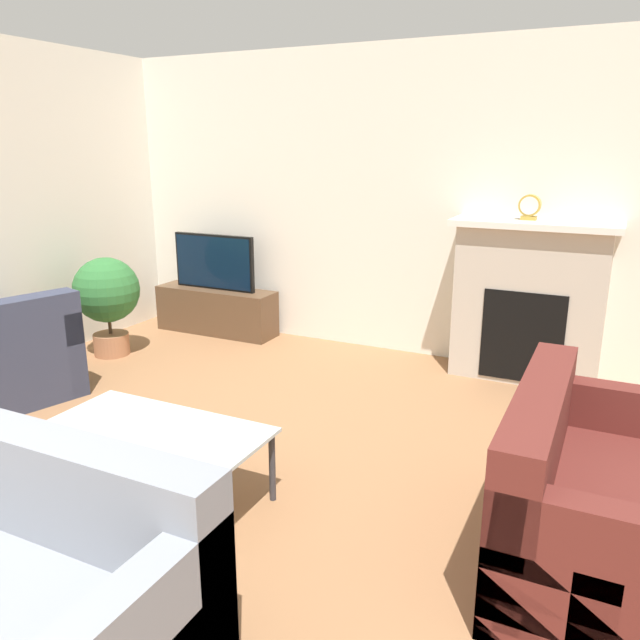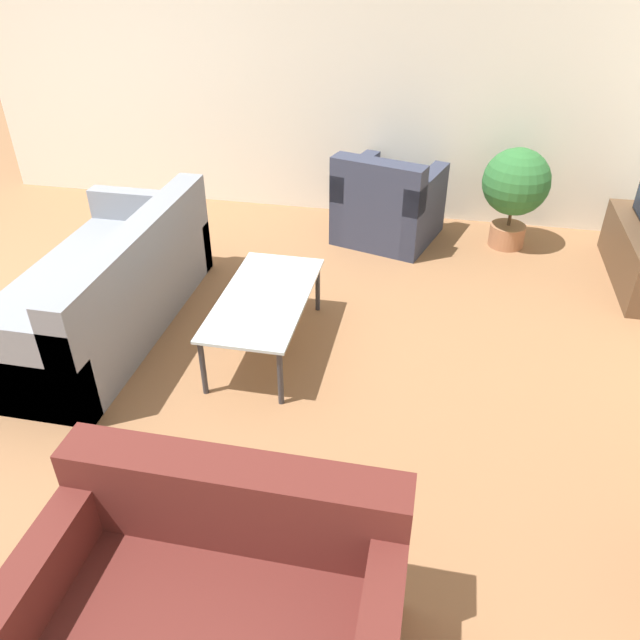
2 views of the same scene
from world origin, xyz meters
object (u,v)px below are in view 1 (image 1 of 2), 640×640
(couch_loveseat, at_px, (611,512))
(armchair_by_window, at_px, (11,360))
(coffee_table, at_px, (157,434))
(potted_plant, at_px, (107,295))
(tv, at_px, (214,262))
(mantel_clock, at_px, (530,207))

(couch_loveseat, relative_size, armchair_by_window, 1.36)
(couch_loveseat, height_order, armchair_by_window, same)
(couch_loveseat, distance_m, coffee_table, 2.24)
(armchair_by_window, bearing_deg, coffee_table, 88.24)
(couch_loveseat, height_order, potted_plant, potted_plant)
(coffee_table, height_order, potted_plant, potted_plant)
(armchair_by_window, bearing_deg, tv, -174.24)
(tv, relative_size, armchair_by_window, 0.89)
(tv, height_order, mantel_clock, mantel_clock)
(armchair_by_window, height_order, coffee_table, armchair_by_window)
(armchair_by_window, height_order, potted_plant, potted_plant)
(coffee_table, xyz_separation_m, mantel_clock, (1.43, 2.76, 1.02))
(tv, xyz_separation_m, potted_plant, (-0.46, -1.00, -0.17))
(armchair_by_window, height_order, mantel_clock, mantel_clock)
(couch_loveseat, bearing_deg, armchair_by_window, 87.25)
(tv, distance_m, coffee_table, 3.14)
(tv, relative_size, potted_plant, 1.00)
(armchair_by_window, relative_size, mantel_clock, 5.18)
(tv, height_order, potted_plant, tv)
(armchair_by_window, relative_size, coffee_table, 0.85)
(tv, bearing_deg, couch_loveseat, -31.63)
(tv, bearing_deg, coffee_table, -60.57)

